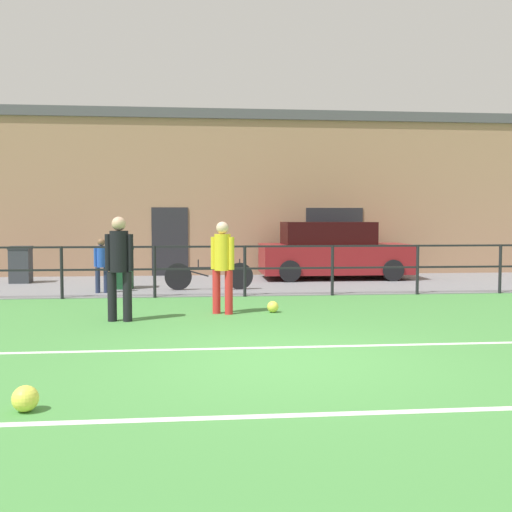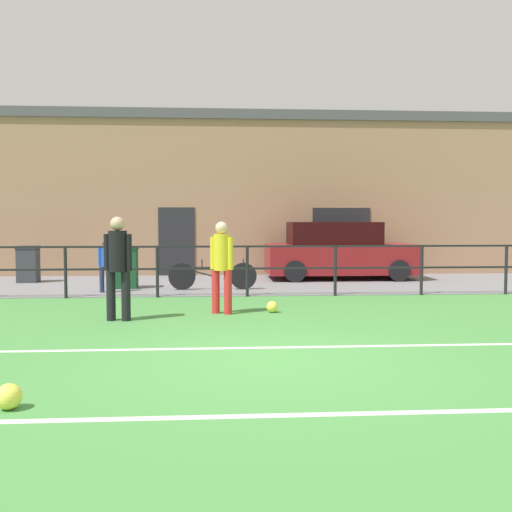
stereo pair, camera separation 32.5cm
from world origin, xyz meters
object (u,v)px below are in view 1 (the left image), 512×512
Objects in this scene: player_striker at (222,262)px; parked_car_red at (333,252)px; player_goalkeeper at (119,262)px; soccer_ball_spare at (25,399)px; soccer_ball_match at (273,307)px; trash_bin_1 at (122,267)px; spectator_child at (102,262)px; trash_bin_0 at (21,264)px; bicycle_parked_0 at (209,276)px.

parked_car_red is (3.44, 6.05, -0.17)m from player_striker.
soccer_ball_spare is at bearing 96.59° from player_goalkeeper.
parked_car_red is at bearing -118.71° from player_goalkeeper.
soccer_ball_match is 5.17m from trash_bin_1.
spectator_child reaches higher than trash_bin_0.
spectator_child is (-3.62, 3.17, 0.63)m from soccer_ball_match.
bicycle_parked_0 is at bearing -175.58° from spectator_child.
bicycle_parked_0 is (1.81, 8.95, 0.24)m from soccer_ball_spare.
soccer_ball_spare is (-0.22, -4.73, -0.89)m from player_goalkeeper.
soccer_ball_spare is at bearing -73.69° from trash_bin_0.
trash_bin_1 is at bearing -28.99° from trash_bin_0.
spectator_child reaches higher than soccer_ball_spare.
parked_car_red is at bearing 2.68° from trash_bin_0.
trash_bin_0 is at bearing -47.44° from spectator_child.
bicycle_parked_0 reaches higher than soccer_ball_spare.
bicycle_parked_0 is at bearing -11.91° from trash_bin_1.
soccer_ball_spare is 9.42m from trash_bin_1.
bicycle_parked_0 is (-0.19, 3.59, -0.60)m from player_striker.
trash_bin_1 reaches higher than bicycle_parked_0.
player_striker is 1.62× the size of trash_bin_1.
player_goalkeeper reaches higher than trash_bin_1.
parked_car_red is 4.40m from bicycle_parked_0.
bicycle_parked_0 is at bearing -58.89° from player_striker.
spectator_child is at bearing 138.81° from soccer_ball_match.
player_striker is at bearing -60.06° from trash_bin_1.
player_striker is at bearing -87.03° from bicycle_parked_0.
player_goalkeeper is at bearing 99.54° from spectator_child.
soccer_ball_match is at bearing -156.44° from player_goalkeeper.
trash_bin_1 reaches higher than soccer_ball_spare.
player_goalkeeper is at bearing -127.99° from parked_car_red.
soccer_ball_spare is 8.64m from spectator_child.
player_striker is 5.78m from soccer_ball_spare.
player_goalkeeper is 0.83× the size of bicycle_parked_0.
player_striker reaches higher than soccer_ball_match.
parked_car_red reaches higher than soccer_ball_match.
trash_bin_0 is at bearing -19.12° from player_striker.
soccer_ball_match is at bearing -72.37° from bicycle_parked_0.
player_striker is 7.69m from trash_bin_0.
parked_car_red reaches higher than trash_bin_1.
player_striker is at bearing -176.21° from soccer_ball_match.
bicycle_parked_0 is (-3.63, -2.46, -0.43)m from parked_car_red.
trash_bin_1 reaches higher than trash_bin_0.
soccer_ball_spare is 12.65m from parked_car_red.
player_goalkeeper is at bearing 87.31° from soccer_ball_spare.
soccer_ball_match is 0.21× the size of trash_bin_0.
parked_car_red is at bearing -159.11° from spectator_child.
trash_bin_0 is at bearing 157.81° from bicycle_parked_0.
soccer_ball_match is at bearing 61.64° from soccer_ball_spare.
player_striker is 1.27m from soccer_ball_match.
bicycle_parked_0 is 2.16× the size of trash_bin_0.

